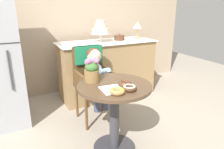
% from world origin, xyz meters
% --- Properties ---
extents(ground_plane, '(8.00, 8.00, 0.00)m').
position_xyz_m(ground_plane, '(0.00, 0.00, 0.00)').
color(ground_plane, gray).
extents(back_wall, '(4.80, 0.10, 2.70)m').
position_xyz_m(back_wall, '(0.00, 1.85, 1.35)').
color(back_wall, tan).
rests_on(back_wall, ground).
extents(cafe_table, '(0.72, 0.72, 0.72)m').
position_xyz_m(cafe_table, '(0.00, 0.00, 0.51)').
color(cafe_table, '#4C3826').
rests_on(cafe_table, ground).
extents(wicker_chair, '(0.42, 0.45, 0.95)m').
position_xyz_m(wicker_chair, '(0.04, 0.73, 0.64)').
color(wicker_chair, brown).
rests_on(wicker_chair, ground).
extents(seated_child, '(0.27, 0.32, 0.73)m').
position_xyz_m(seated_child, '(0.04, 0.57, 0.68)').
color(seated_child, '#8CADCC').
rests_on(seated_child, ground).
extents(paper_napkin, '(0.26, 0.23, 0.00)m').
position_xyz_m(paper_napkin, '(-0.05, -0.10, 0.72)').
color(paper_napkin, white).
rests_on(paper_napkin, cafe_table).
extents(donut_front, '(0.13, 0.13, 0.04)m').
position_xyz_m(donut_front, '(0.05, -0.19, 0.74)').
color(donut_front, '#4C2D19').
rests_on(donut_front, cafe_table).
extents(donut_mid, '(0.13, 0.13, 0.04)m').
position_xyz_m(donut_mid, '(0.07, -0.07, 0.74)').
color(donut_mid, '#4C2D19').
rests_on(donut_mid, cafe_table).
extents(donut_side, '(0.14, 0.14, 0.04)m').
position_xyz_m(donut_side, '(-0.08, -0.20, 0.74)').
color(donut_side, '#AD7542').
rests_on(donut_side, cafe_table).
extents(flower_vase, '(0.15, 0.15, 0.24)m').
position_xyz_m(flower_vase, '(-0.16, 0.18, 0.84)').
color(flower_vase, brown).
rests_on(flower_vase, cafe_table).
extents(display_counter, '(1.56, 0.62, 0.90)m').
position_xyz_m(display_counter, '(0.55, 1.30, 0.45)').
color(display_counter, '#93754C').
rests_on(display_counter, ground).
extents(tiered_cake_stand, '(0.30, 0.30, 0.33)m').
position_xyz_m(tiered_cake_stand, '(0.44, 1.30, 1.10)').
color(tiered_cake_stand, silver).
rests_on(tiered_cake_stand, display_counter).
extents(round_layer_cake, '(0.17, 0.17, 0.10)m').
position_xyz_m(round_layer_cake, '(0.79, 1.34, 0.94)').
color(round_layer_cake, '#4C2D1E').
rests_on(round_layer_cake, display_counter).
extents(table_lamp, '(0.15, 0.15, 0.28)m').
position_xyz_m(table_lamp, '(1.14, 1.34, 1.12)').
color(table_lamp, '#B28C47').
rests_on(table_lamp, display_counter).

